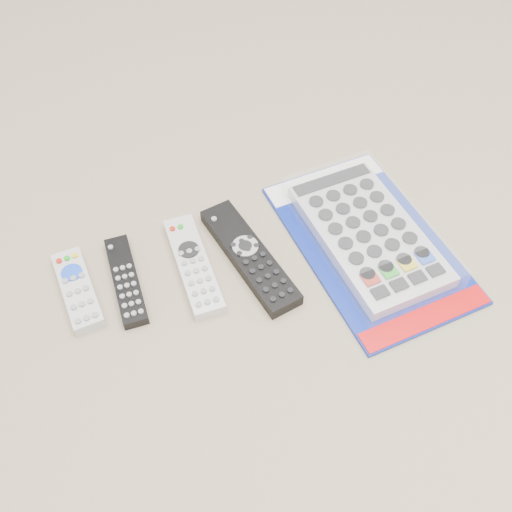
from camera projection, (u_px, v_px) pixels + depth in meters
name	position (u px, v px, depth m)	size (l,w,h in m)	color
remote_small_grey	(78.00, 290.00, 0.85)	(0.05, 0.15, 0.02)	#B0B0B3
remote_slim_black	(126.00, 281.00, 0.86)	(0.05, 0.17, 0.02)	black
remote_silver_dvd	(193.00, 265.00, 0.88)	(0.06, 0.19, 0.02)	silver
remote_large_black	(250.00, 256.00, 0.89)	(0.09, 0.23, 0.02)	black
jumbo_remote_packaged	(369.00, 233.00, 0.90)	(0.23, 0.36, 0.05)	navy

